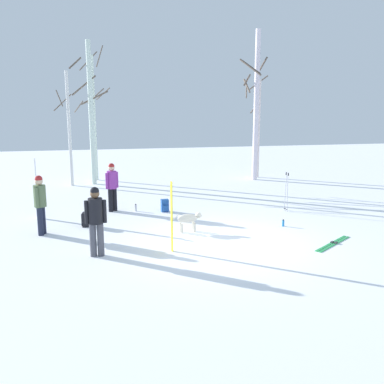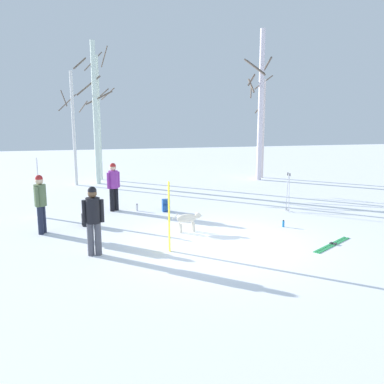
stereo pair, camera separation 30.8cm
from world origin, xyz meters
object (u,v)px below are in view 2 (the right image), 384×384
ski_pair_lying_0 (332,245)px  birch_tree_3 (260,104)px  backpack_1 (87,219)px  birch_tree_0 (74,127)px  birch_tree_2 (99,115)px  person_2 (40,200)px  ski_pair_planted_0 (38,188)px  person_0 (114,184)px  person_1 (93,216)px  birch_tree_4 (262,127)px  dog (188,219)px  ski_poles_0 (288,191)px  backpack_0 (166,206)px  water_bottle_0 (137,207)px  birch_tree_1 (95,112)px  ski_pair_planted_1 (169,217)px  water_bottle_1 (283,224)px

ski_pair_lying_0 → birch_tree_3: 11.45m
backpack_1 → birch_tree_0: birch_tree_0 is taller
birch_tree_2 → birch_tree_0: bearing=-129.5°
person_2 → ski_pair_planted_0: 2.08m
person_0 → person_1: bearing=-98.1°
ski_pair_planted_0 → birch_tree_2: size_ratio=0.30×
birch_tree_0 → birch_tree_4: (9.62, 0.27, -0.04)m
backpack_1 → ski_pair_lying_0: bearing=-28.0°
dog → backpack_1: (-2.92, 1.34, -0.17)m
person_0 → ski_poles_0: 6.16m
backpack_0 → birch_tree_3: bearing=45.2°
ski_pair_lying_0 → water_bottle_0: (-4.68, 5.02, 0.11)m
backpack_0 → person_1: bearing=-120.7°
dog → birch_tree_2: birch_tree_2 is taller
person_0 → person_2: (-2.15, -2.39, 0.00)m
water_bottle_0 → birch_tree_2: bearing=98.7°
ski_pair_planted_0 → birch_tree_2: birch_tree_2 is taller
person_0 → backpack_0: person_0 is taller
backpack_1 → birch_tree_4: size_ratio=0.08×
ski_pair_lying_0 → ski_pair_planted_0: bearing=148.4°
person_0 → ski_poles_0: person_0 is taller
person_0 → birch_tree_1: (-0.55, 6.06, 2.51)m
person_2 → birch_tree_1: (1.60, 8.45, 2.51)m
dog → birch_tree_4: size_ratio=0.17×
person_2 → birch_tree_4: bearing=39.7°
person_1 → dog: 3.10m
ski_pair_planted_1 → water_bottle_1: bearing=20.6°
person_0 → backpack_0: size_ratio=3.90×
ski_pair_planted_1 → backpack_1: bearing=125.8°
backpack_1 → birch_tree_4: birch_tree_4 is taller
person_0 → backpack_1: size_ratio=3.90×
dog → backpack_1: size_ratio=2.04×
ski_pair_lying_0 → water_bottle_1: bearing=104.9°
backpack_1 → birch_tree_1: birch_tree_1 is taller
person_0 → ski_pair_planted_1: size_ratio=0.96×
person_0 → birch_tree_0: bearing=105.1°
backpack_1 → water_bottle_0: size_ratio=1.69×
birch_tree_3 → birch_tree_4: birch_tree_3 is taller
dog → birch_tree_3: size_ratio=0.12×
ski_pair_planted_1 → ski_poles_0: size_ratio=1.29×
person_0 → ski_pair_planted_0: 2.49m
ski_poles_0 → water_bottle_1: size_ratio=6.46×
birch_tree_2 → birch_tree_3: bearing=-13.7°
ski_pair_planted_1 → ski_poles_0: 5.79m
ski_pair_lying_0 → ski_poles_0: bearing=82.4°
ski_pair_planted_0 → birch_tree_4: birch_tree_4 is taller
birch_tree_4 → birch_tree_3: bearing=-122.2°
water_bottle_1 → birch_tree_3: bearing=73.1°
backpack_1 → water_bottle_0: (1.70, 1.62, -0.09)m
water_bottle_0 → birch_tree_4: bearing=40.8°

